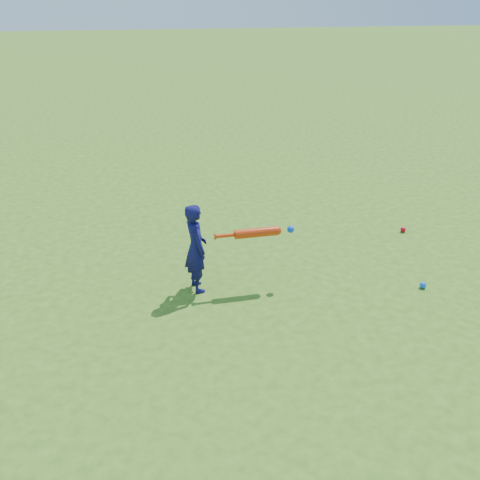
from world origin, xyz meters
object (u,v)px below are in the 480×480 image
(child, at_px, (196,248))
(bat_swing, at_px, (260,232))
(ground_ball_red, at_px, (403,230))
(ground_ball_blue, at_px, (423,285))

(child, distance_m, bat_swing, 0.73)
(ground_ball_red, distance_m, bat_swing, 2.59)
(ground_ball_blue, xyz_separation_m, bat_swing, (-1.83, 0.43, 0.62))
(ground_ball_red, distance_m, ground_ball_blue, 1.55)
(child, xyz_separation_m, bat_swing, (0.71, -0.02, 0.14))
(child, relative_size, bat_swing, 1.13)
(ground_ball_blue, relative_size, bat_swing, 0.08)
(ground_ball_blue, bearing_deg, bat_swing, 166.77)
(ground_ball_red, height_order, bat_swing, bat_swing)
(child, xyz_separation_m, ground_ball_blue, (2.54, -0.45, -0.48))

